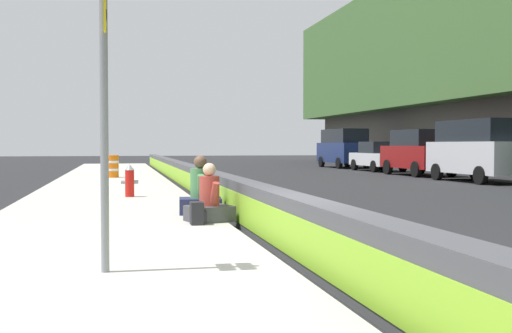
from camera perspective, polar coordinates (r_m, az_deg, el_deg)
name	(u,v)px	position (r m, az deg, el deg)	size (l,w,h in m)	color
ground_plane	(299,259)	(8.74, 3.84, -8.23)	(160.00, 160.00, 0.00)	#232326
sidewalk_strip	(97,262)	(8.41, -13.98, -8.21)	(80.00, 4.40, 0.14)	#B5B2A8
jersey_barrier	(299,228)	(8.68, 3.82, -5.47)	(76.00, 0.45, 0.85)	#47474C
route_sign_post	(104,84)	(7.25, -13.35, 7.18)	(0.44, 0.09, 3.60)	gray
fire_hydrant	(130,180)	(17.55, -11.18, -1.20)	(0.26, 0.46, 0.88)	red
seated_person_foreground	(209,203)	(11.76, -4.17, -3.27)	(0.85, 0.93, 1.07)	#424247
seated_person_middle	(200,195)	(13.09, -4.98, -2.58)	(0.80, 0.91, 1.18)	#23284C
backpack	(197,213)	(11.33, -5.23, -4.18)	(0.32, 0.28, 0.40)	#232328
construction_barrel	(112,166)	(27.97, -12.65, 0.02)	(0.54, 0.54, 0.95)	orange
parked_car_fourth	(479,149)	(27.89, 19.20, 1.47)	(5.15, 2.21, 2.56)	silver
parked_car_midline	(419,152)	(32.77, 14.28, 1.28)	(4.84, 2.15, 2.28)	maroon
parked_car_far	(378,156)	(37.79, 10.81, 0.90)	(4.54, 2.03, 1.71)	silver
parked_car_farther	(344,147)	(42.93, 7.80, 1.70)	(5.16, 2.23, 2.56)	navy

